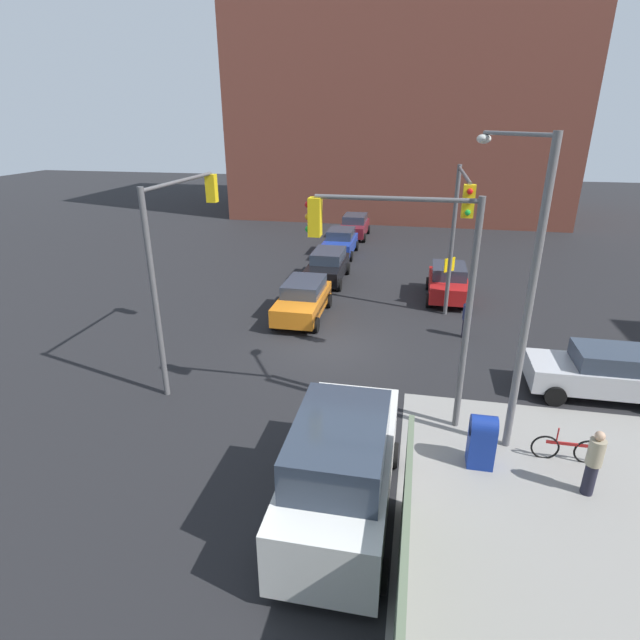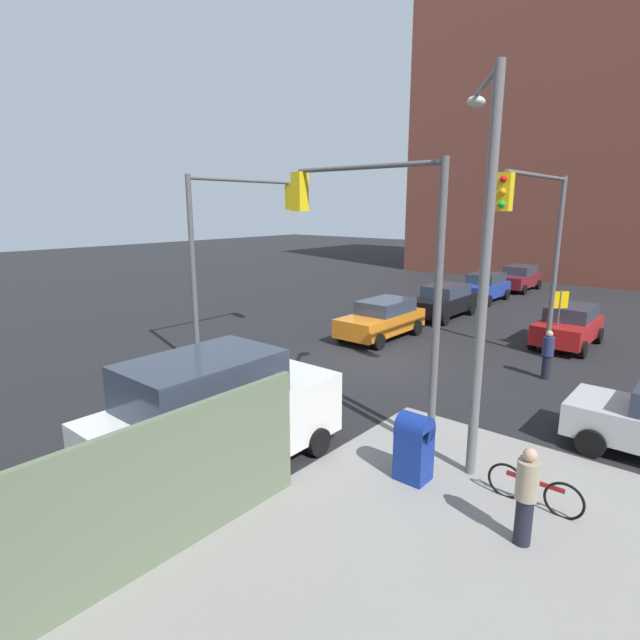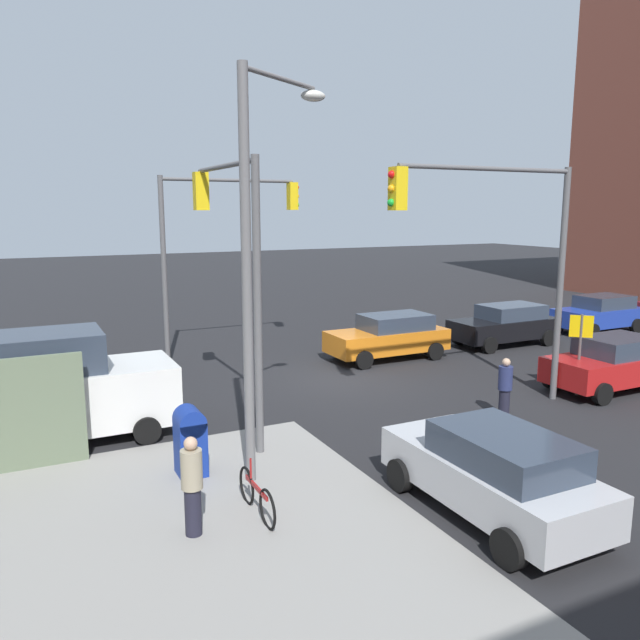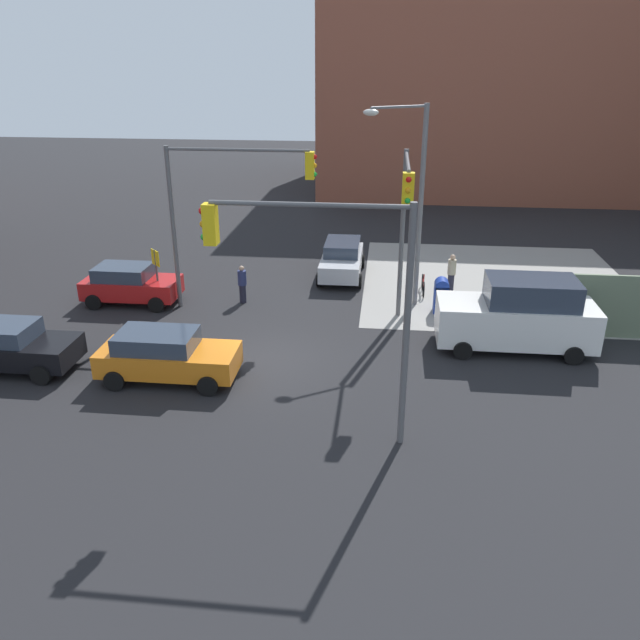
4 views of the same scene
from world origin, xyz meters
name	(u,v)px [view 4 (image 4 of 4)]	position (x,y,z in m)	size (l,w,h in m)	color
ground_plane	(267,359)	(0.00, 0.00, 0.00)	(120.00, 120.00, 0.00)	black
sidewalk_corner	(495,282)	(9.00, 9.00, 0.01)	(12.00, 12.00, 0.01)	gray
building_warehouse_north	(534,90)	(14.79, 34.00, 7.23)	(32.00, 18.00, 14.46)	#93513D
traffic_signal_nw_corner	(227,196)	(-2.26, 4.50, 4.65)	(5.83, 0.36, 6.50)	#59595B
traffic_signal_se_corner	(328,277)	(2.53, -4.50, 4.61)	(5.20, 0.36, 6.50)	#59595B
traffic_signal_ne_corner	(405,212)	(4.50, 2.83, 4.57)	(0.36, 4.48, 6.50)	#59595B
street_lamp_corner	(414,193)	(4.89, 5.60, 4.70)	(2.41, 1.56, 8.00)	slate
warning_sign_two_way	(156,267)	(-5.40, 4.55, 1.64)	(0.48, 0.48, 2.40)	#4C4C4C
mailbox_blue	(441,294)	(6.20, 5.00, 0.76)	(0.56, 0.64, 1.43)	navy
hatchback_red	(130,284)	(-6.66, 4.65, 0.84)	(3.90, 2.02, 1.62)	#B21919
hatchback_orange	(166,355)	(-2.90, -1.72, 0.84)	(4.37, 2.02, 1.62)	orange
hatchback_silver	(342,259)	(1.88, 9.11, 0.84)	(2.02, 4.34, 1.62)	#B7BABF
coupe_black	(6,346)	(-8.34, -1.62, 0.84)	(4.40, 2.02, 1.62)	black
van_white_delivery	(519,315)	(8.61, 1.80, 1.28)	(5.40, 2.32, 2.62)	white
pedestrian_crossing	(242,284)	(-2.00, 5.20, 0.83)	(0.36, 0.36, 1.61)	navy
pedestrian_waiting	(451,273)	(6.80, 7.40, 0.90)	(0.36, 0.36, 1.72)	#9E937A
bicycle_leaning_on_fence	(423,285)	(5.60, 7.20, 0.35)	(0.05, 1.75, 0.97)	black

